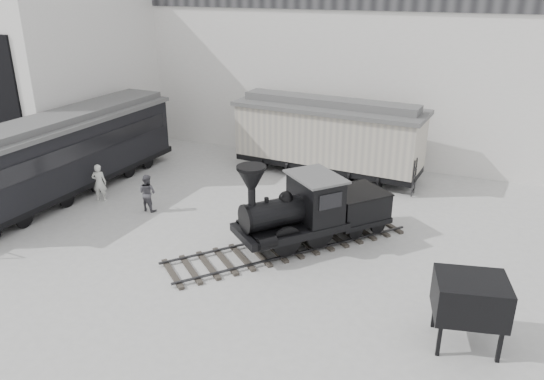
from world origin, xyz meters
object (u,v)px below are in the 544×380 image
at_px(boxcar, 328,135).
at_px(visitor_b, 147,193).
at_px(coal_hopper, 470,303).
at_px(passenger_coach, 68,153).
at_px(visitor_a, 99,183).
at_px(locomotive, 307,213).

bearing_deg(boxcar, visitor_b, -122.90).
relative_size(visitor_b, coal_hopper, 0.76).
height_order(visitor_b, coal_hopper, coal_hopper).
xyz_separation_m(passenger_coach, visitor_b, (4.53, -0.38, -1.13)).
xyz_separation_m(boxcar, visitor_a, (-8.45, -7.51, -1.21)).
bearing_deg(coal_hopper, visitor_b, 149.88).
relative_size(passenger_coach, visitor_b, 8.06).
height_order(boxcar, visitor_b, boxcar).
bearing_deg(boxcar, locomotive, -73.60).
distance_m(locomotive, visitor_b, 7.46).
distance_m(locomotive, coal_hopper, 7.26).
distance_m(boxcar, visitor_b, 9.62).
xyz_separation_m(locomotive, visitor_b, (-7.44, 0.25, -0.43)).
height_order(locomotive, visitor_a, locomotive).
bearing_deg(visitor_a, locomotive, 155.13).
bearing_deg(locomotive, passenger_coach, -142.46).
bearing_deg(passenger_coach, boxcar, 37.41).
height_order(locomotive, boxcar, boxcar).
relative_size(locomotive, coal_hopper, 3.99).
xyz_separation_m(passenger_coach, visitor_a, (1.88, -0.31, -1.08)).
xyz_separation_m(locomotive, passenger_coach, (-11.98, 0.62, 0.70)).
relative_size(passenger_coach, coal_hopper, 6.14).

